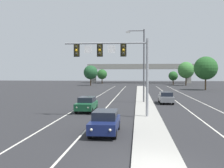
{
  "coord_description": "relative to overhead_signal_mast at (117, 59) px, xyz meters",
  "views": [
    {
      "loc": [
        -0.9,
        -11.94,
        4.21
      ],
      "look_at": [
        -3.2,
        12.51,
        3.2
      ],
      "focal_mm": 44.54,
      "sensor_mm": 36.0,
      "label": 1
    }
  ],
  "objects": [
    {
      "name": "overhead_signal_mast",
      "position": [
        0.0,
        0.0,
        0.0
      ],
      "size": [
        7.86,
        0.44,
        7.2
      ],
      "color": "gray",
      "rests_on": "median_island"
    },
    {
      "name": "tree_far_right_c",
      "position": [
        17.45,
        66.31,
        -0.47
      ],
      "size": [
        5.34,
        5.34,
        7.72
      ],
      "color": "#4C3823",
      "rests_on": "ground"
    },
    {
      "name": "street_lamp_median",
      "position": [
        2.49,
        12.65,
        0.28
      ],
      "size": [
        2.58,
        0.28,
        10.0
      ],
      "color": "#4C4C51",
      "rests_on": "median_island"
    },
    {
      "name": "car_oncoming_navy",
      "position": [
        -0.33,
        -6.96,
        -4.69
      ],
      "size": [
        1.83,
        4.47,
        1.58
      ],
      "color": "#141E4C",
      "rests_on": "ground"
    },
    {
      "name": "lane_stripe_receding_center",
      "position": [
        7.52,
        11.11,
        -5.51
      ],
      "size": [
        0.14,
        100.0,
        0.01
      ],
      "primitive_type": "cube",
      "color": "silver",
      "rests_on": "ground"
    },
    {
      "name": "tree_far_right_a",
      "position": [
        14.06,
        71.88,
        -2.47
      ],
      "size": [
        3.22,
        3.22,
        4.67
      ],
      "color": "#4C3823",
      "rests_on": "ground"
    },
    {
      "name": "tree_far_left_c",
      "position": [
        -13.36,
        62.92,
        -1.24
      ],
      "size": [
        4.53,
        4.53,
        6.55
      ],
      "color": "#4C3823",
      "rests_on": "ground"
    },
    {
      "name": "tree_far_right_b",
      "position": [
        18.1,
        42.68,
        -0.22
      ],
      "size": [
        5.6,
        5.6,
        8.1
      ],
      "color": "#4C3823",
      "rests_on": "ground"
    },
    {
      "name": "overpass_bridge",
      "position": [
        2.82,
        87.5,
        0.27
      ],
      "size": [
        42.4,
        6.4,
        7.65
      ],
      "color": "gray",
      "rests_on": "ground"
    },
    {
      "name": "lane_stripe_oncoming_center",
      "position": [
        -1.88,
        11.11,
        -5.51
      ],
      "size": [
        0.14,
        100.0,
        0.01
      ],
      "primitive_type": "cube",
      "color": "silver",
      "rests_on": "ground"
    },
    {
      "name": "car_oncoming_green",
      "position": [
        -3.6,
        3.65,
        -4.69
      ],
      "size": [
        1.86,
        4.48,
        1.58
      ],
      "color": "#195633",
      "rests_on": "ground"
    },
    {
      "name": "median_island",
      "position": [
        2.82,
        4.11,
        -5.44
      ],
      "size": [
        2.4,
        110.0,
        0.15
      ],
      "primitive_type": "cube",
      "color": "#9E9B93",
      "rests_on": "ground"
    },
    {
      "name": "car_receding_grey",
      "position": [
        5.72,
        12.45,
        -4.69
      ],
      "size": [
        1.82,
        4.47,
        1.58
      ],
      "color": "slate",
      "rests_on": "ground"
    },
    {
      "name": "tree_far_left_b",
      "position": [
        -11.7,
        78.78,
        -1.95
      ],
      "size": [
        3.78,
        3.78,
        5.47
      ],
      "color": "#4C3823",
      "rests_on": "ground"
    },
    {
      "name": "edge_stripe_right",
      "position": [
        10.82,
        11.11,
        -5.51
      ],
      "size": [
        0.14,
        100.0,
        0.01
      ],
      "primitive_type": "cube",
      "color": "silver",
      "rests_on": "ground"
    },
    {
      "name": "edge_stripe_left",
      "position": [
        -5.18,
        11.11,
        -5.51
      ],
      "size": [
        0.14,
        100.0,
        0.01
      ],
      "primitive_type": "cube",
      "color": "silver",
      "rests_on": "ground"
    }
  ]
}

